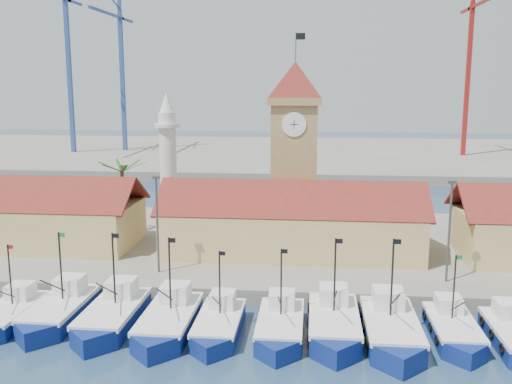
# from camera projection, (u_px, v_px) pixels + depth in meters

# --- Properties ---
(ground) EXTENTS (400.00, 400.00, 0.00)m
(ground) POSITION_uv_depth(u_px,v_px,m) (280.00, 352.00, 40.32)
(ground) COLOR navy
(ground) RESTS_ON ground
(quay) EXTENTS (140.00, 32.00, 1.50)m
(quay) POSITION_uv_depth(u_px,v_px,m) (293.00, 248.00, 63.66)
(quay) COLOR gray
(quay) RESTS_ON ground
(terminal) EXTENTS (240.00, 80.00, 2.00)m
(terminal) POSITION_uv_depth(u_px,v_px,m) (305.00, 155.00, 147.75)
(terminal) COLOR gray
(terminal) RESTS_ON ground
(boat_0) EXTENTS (3.22, 8.83, 6.68)m
(boat_0) POSITION_uv_depth(u_px,v_px,m) (8.00, 317.00, 44.74)
(boat_0) COLOR navy
(boat_0) RESTS_ON ground
(boat_1) EXTENTS (3.65, 9.99, 7.56)m
(boat_1) POSITION_uv_depth(u_px,v_px,m) (58.00, 313.00, 45.24)
(boat_1) COLOR navy
(boat_1) RESTS_ON ground
(boat_2) EXTENTS (3.74, 10.26, 7.76)m
(boat_2) POSITION_uv_depth(u_px,v_px,m) (112.00, 318.00, 44.26)
(boat_2) COLOR navy
(boat_2) RESTS_ON ground
(boat_3) EXTENTS (3.71, 10.16, 7.69)m
(boat_3) POSITION_uv_depth(u_px,v_px,m) (168.00, 323.00, 43.20)
(boat_3) COLOR navy
(boat_3) RESTS_ON ground
(boat_4) EXTENTS (3.24, 8.89, 6.72)m
(boat_4) POSITION_uv_depth(u_px,v_px,m) (218.00, 327.00, 42.87)
(boat_4) COLOR navy
(boat_4) RESTS_ON ground
(boat_5) EXTENTS (3.38, 9.27, 7.01)m
(boat_5) POSITION_uv_depth(u_px,v_px,m) (280.00, 328.00, 42.49)
(boat_5) COLOR navy
(boat_5) RESTS_ON ground
(boat_6) EXTENTS (3.74, 10.26, 7.76)m
(boat_6) POSITION_uv_depth(u_px,v_px,m) (334.00, 326.00, 42.72)
(boat_6) COLOR navy
(boat_6) RESTS_ON ground
(boat_7) EXTENTS (3.87, 10.61, 8.03)m
(boat_7) POSITION_uv_depth(u_px,v_px,m) (392.00, 332.00, 41.67)
(boat_7) COLOR navy
(boat_7) RESTS_ON ground
(boat_8) EXTENTS (3.22, 8.83, 6.68)m
(boat_8) POSITION_uv_depth(u_px,v_px,m) (454.00, 332.00, 42.00)
(boat_8) COLOR navy
(boat_8) RESTS_ON ground
(hall_center) EXTENTS (27.04, 10.13, 7.61)m
(hall_center) POSITION_uv_depth(u_px,v_px,m) (292.00, 228.00, 59.16)
(hall_center) COLOR tan
(hall_center) RESTS_ON quay
(clock_tower) EXTENTS (5.80, 5.80, 22.70)m
(clock_tower) POSITION_uv_depth(u_px,v_px,m) (295.00, 146.00, 63.57)
(clock_tower) COLOR #A48754
(clock_tower) RESTS_ON quay
(minaret) EXTENTS (3.00, 3.00, 16.30)m
(minaret) POSITION_uv_depth(u_px,v_px,m) (168.00, 162.00, 67.42)
(minaret) COLOR silver
(minaret) RESTS_ON quay
(palm_tree) EXTENTS (5.60, 5.03, 8.39)m
(palm_tree) POSITION_uv_depth(u_px,v_px,m) (123.00, 193.00, 66.59)
(palm_tree) COLOR brown
(palm_tree) RESTS_ON quay
(lamp_posts) EXTENTS (80.70, 0.25, 9.03)m
(lamp_posts) POSITION_uv_depth(u_px,v_px,m) (294.00, 223.00, 50.83)
(lamp_posts) COLOR #3F3F44
(lamp_posts) RESTS_ON quay
(crane_blue_far) EXTENTS (1.00, 35.52, 45.40)m
(crane_blue_far) POSITION_uv_depth(u_px,v_px,m) (65.00, 49.00, 139.21)
(crane_blue_far) COLOR #2E468E
(crane_blue_far) RESTS_ON terminal
(crane_blue_near) EXTENTS (1.00, 30.14, 41.63)m
(crane_blue_near) POSITION_uv_depth(u_px,v_px,m) (120.00, 61.00, 145.05)
(crane_blue_near) COLOR #2E468E
(crane_blue_near) RESTS_ON terminal
(crane_red_right) EXTENTS (1.00, 35.51, 42.67)m
(crane_red_right) POSITION_uv_depth(u_px,v_px,m) (471.00, 54.00, 132.74)
(crane_red_right) COLOR maroon
(crane_red_right) RESTS_ON terminal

